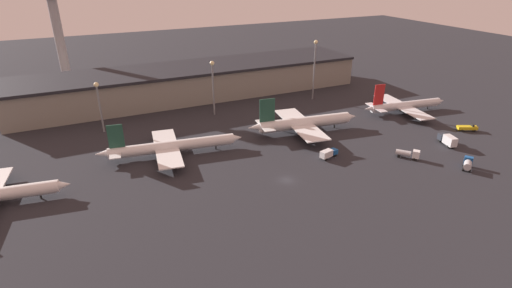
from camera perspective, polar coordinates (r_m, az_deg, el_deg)
The scene contains 14 objects.
ground at distance 119.90m, azimuth 4.41°, elevation -5.18°, with size 600.00×600.00×0.00m, color #26262B.
terminal_building at distance 195.14m, azimuth -8.73°, elevation 8.86°, with size 161.57×31.71×14.50m.
airplane_1 at distance 136.36m, azimuth -12.03°, elevation -0.33°, with size 48.58×31.65×12.90m.
airplane_2 at distance 152.59m, azimuth 6.82°, elevation 3.02°, with size 44.49×34.44×14.65m.
airplane_3 at distance 184.02m, azimuth 20.45°, elevation 5.18°, with size 40.06×34.00×13.40m.
service_vehicle_0 at distance 173.55m, azimuth 27.96°, elevation 2.07°, with size 7.65×5.34×2.71m.
service_vehicle_1 at distance 156.42m, azimuth 25.72°, elevation 0.56°, with size 4.48×8.38×3.83m.
service_vehicle_2 at distance 134.05m, azimuth 10.30°, elevation -1.32°, with size 7.16×3.78×2.96m.
service_vehicle_3 at distance 141.59m, azimuth 28.01°, elevation -2.50°, with size 5.90×5.20×3.32m.
service_vehicle_4 at distance 140.98m, azimuth 20.92°, elevation -1.29°, with size 6.30×6.89×3.19m.
lamp_post_0 at distance 159.47m, azimuth -21.54°, elevation 5.90°, with size 1.80×1.80×19.51m.
lamp_post_1 at distance 166.99m, azimuth -6.17°, elevation 8.98°, with size 1.80×1.80×22.92m.
lamp_post_2 at distance 187.54m, azimuth 8.38°, elevation 11.40°, with size 1.80×1.80×27.53m.
control_tower at distance 221.10m, azimuth -26.48°, elevation 14.36°, with size 9.00×9.00×51.09m.
Camera 1 is at (-52.29, -89.96, 59.57)m, focal length 28.00 mm.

